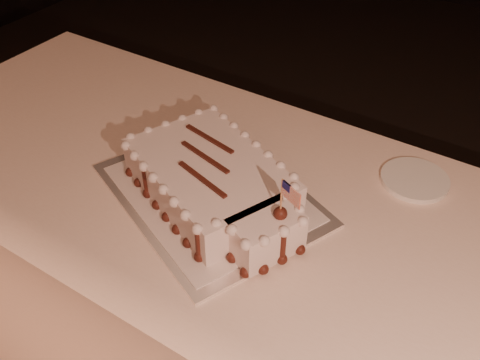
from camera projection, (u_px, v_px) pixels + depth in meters
The scene contains 6 objects.
room_shell at pixel (4, 78), 0.33m from camera, with size 6.10×8.10×2.90m.
banquet_table at pixel (309, 333), 1.38m from camera, with size 2.40×0.80×0.75m, color beige.
cake_board at pixel (211, 195), 1.22m from camera, with size 0.49×0.37×0.01m, color white.
doily at pixel (211, 193), 1.22m from camera, with size 0.44×0.33×0.00m, color silver.
sheet_cake at pixel (216, 184), 1.17m from camera, with size 0.49×0.38×0.18m.
side_plate at pixel (415, 180), 1.26m from camera, with size 0.16×0.16×0.01m, color white.
Camera 1 is at (0.28, -0.17, 1.57)m, focal length 40.00 mm.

